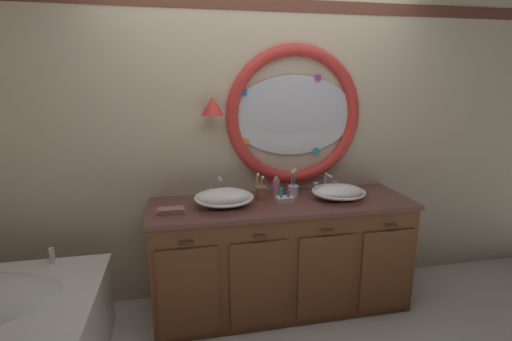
# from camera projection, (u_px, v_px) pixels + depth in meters

# --- Properties ---
(ground_plane) EXTENTS (14.00, 14.00, 0.00)m
(ground_plane) POSITION_uv_depth(u_px,v_px,m) (277.00, 324.00, 2.80)
(ground_plane) COLOR silver
(back_wall_assembly) EXTENTS (6.40, 0.26, 2.60)m
(back_wall_assembly) POSITION_uv_depth(u_px,v_px,m) (263.00, 137.00, 3.05)
(back_wall_assembly) COLOR beige
(back_wall_assembly) RESTS_ON ground_plane
(vanity_counter) EXTENTS (1.99, 0.66, 0.88)m
(vanity_counter) POSITION_uv_depth(u_px,v_px,m) (281.00, 254.00, 2.94)
(vanity_counter) COLOR brown
(vanity_counter) RESTS_ON ground_plane
(sink_basin_left) EXTENTS (0.43, 0.43, 0.14)m
(sink_basin_left) POSITION_uv_depth(u_px,v_px,m) (224.00, 198.00, 2.71)
(sink_basin_left) COLOR white
(sink_basin_left) RESTS_ON vanity_counter
(sink_basin_right) EXTENTS (0.41, 0.41, 0.11)m
(sink_basin_right) POSITION_uv_depth(u_px,v_px,m) (339.00, 192.00, 2.89)
(sink_basin_right) COLOR white
(sink_basin_right) RESTS_ON vanity_counter
(faucet_set_left) EXTENTS (0.22, 0.13, 0.16)m
(faucet_set_left) POSITION_uv_depth(u_px,v_px,m) (220.00, 189.00, 2.95)
(faucet_set_left) COLOR silver
(faucet_set_left) RESTS_ON vanity_counter
(faucet_set_right) EXTENTS (0.23, 0.14, 0.15)m
(faucet_set_right) POSITION_uv_depth(u_px,v_px,m) (326.00, 183.00, 3.13)
(faucet_set_right) COLOR silver
(faucet_set_right) RESTS_ON vanity_counter
(toothbrush_holder_left) EXTENTS (0.09, 0.09, 0.21)m
(toothbrush_holder_left) POSITION_uv_depth(u_px,v_px,m) (261.00, 193.00, 2.87)
(toothbrush_holder_left) COLOR #996647
(toothbrush_holder_left) RESTS_ON vanity_counter
(toothbrush_holder_right) EXTENTS (0.08, 0.08, 0.22)m
(toothbrush_holder_right) POSITION_uv_depth(u_px,v_px,m) (293.00, 189.00, 2.97)
(toothbrush_holder_right) COLOR white
(toothbrush_holder_right) RESTS_ON vanity_counter
(soap_dispenser) EXTENTS (0.05, 0.06, 0.16)m
(soap_dispenser) POSITION_uv_depth(u_px,v_px,m) (276.00, 187.00, 2.98)
(soap_dispenser) COLOR pink
(soap_dispenser) RESTS_ON vanity_counter
(folded_hand_towel) EXTENTS (0.19, 0.10, 0.03)m
(folded_hand_towel) POSITION_uv_depth(u_px,v_px,m) (171.00, 211.00, 2.60)
(folded_hand_towel) COLOR #936B56
(folded_hand_towel) RESTS_ON vanity_counter
(toiletry_basket) EXTENTS (0.13, 0.09, 0.11)m
(toiletry_basket) POSITION_uv_depth(u_px,v_px,m) (285.00, 199.00, 2.82)
(toiletry_basket) COLOR beige
(toiletry_basket) RESTS_ON vanity_counter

